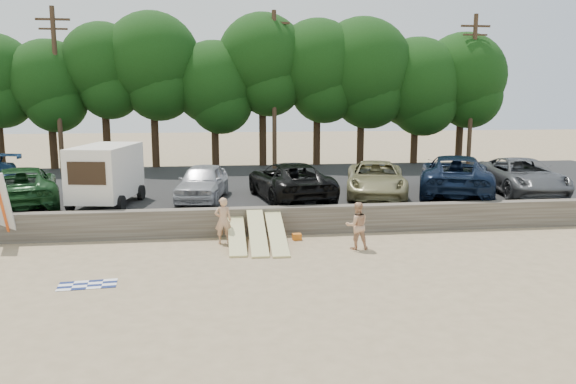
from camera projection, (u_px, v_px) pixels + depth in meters
name	position (u px, v px, depth m)	size (l,w,h in m)	color
ground	(263.00, 258.00, 17.33)	(120.00, 120.00, 0.00)	tan
seawall	(256.00, 221.00, 20.18)	(44.00, 0.50, 1.00)	#6B6356
parking_lot	(246.00, 190.00, 27.53)	(44.00, 14.50, 0.70)	#282828
treeline	(266.00, 71.00, 33.65)	(32.91, 6.18, 9.12)	#382616
utility_poles	(274.00, 87.00, 32.29)	(25.80, 0.26, 9.00)	#473321
box_trailer	(106.00, 172.00, 21.85)	(2.62, 3.96, 2.35)	white
car_1	(22.00, 186.00, 21.90)	(2.53, 5.48, 1.52)	#143818
car_2	(203.00, 182.00, 23.13)	(1.74, 4.32, 1.47)	#ADADB2
car_3	(290.00, 181.00, 23.19)	(2.58, 5.59, 1.55)	black
car_4	(376.00, 179.00, 24.00)	(2.43, 5.26, 1.46)	#8B8458
car_5	(455.00, 175.00, 24.30)	(2.87, 6.22, 1.73)	black
car_6	(522.00, 176.00, 24.56)	(2.54, 5.51, 1.53)	#4D5053
surfboard_upright_4	(4.00, 209.00, 18.59)	(0.50, 0.06, 2.60)	silver
surfboard_low_0	(237.00, 234.00, 18.73)	(0.56, 3.00, 0.07)	#DAD189
surfboard_low_1	(257.00, 232.00, 18.62)	(0.56, 3.00, 0.07)	#DAD189
surfboard_low_2	(277.00, 233.00, 18.66)	(0.56, 3.00, 0.07)	#DAD189
beachgoer_a	(223.00, 220.00, 18.97)	(0.58, 0.38, 1.58)	tan
beachgoer_b	(357.00, 226.00, 18.28)	(0.76, 0.59, 1.56)	tan
cooler	(236.00, 235.00, 19.55)	(0.38, 0.30, 0.32)	#268D3F
gear_bag	(297.00, 237.00, 19.51)	(0.30, 0.25, 0.22)	orange
beach_towel	(87.00, 285.00, 14.89)	(1.50, 1.50, 0.00)	white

